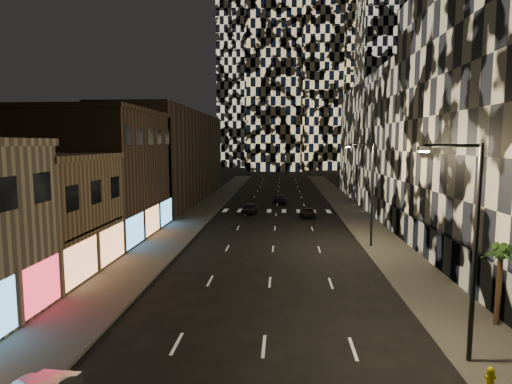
# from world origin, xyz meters

# --- Properties ---
(sidewalk_left) EXTENTS (4.00, 120.00, 0.15)m
(sidewalk_left) POSITION_xyz_m (-10.00, 50.00, 0.07)
(sidewalk_left) COLOR #47443F
(sidewalk_left) RESTS_ON ground
(sidewalk_right) EXTENTS (4.00, 120.00, 0.15)m
(sidewalk_right) POSITION_xyz_m (10.00, 50.00, 0.07)
(sidewalk_right) COLOR #47443F
(sidewalk_right) RESTS_ON ground
(curb_left) EXTENTS (0.20, 120.00, 0.15)m
(curb_left) POSITION_xyz_m (-7.90, 50.00, 0.07)
(curb_left) COLOR #4C4C47
(curb_left) RESTS_ON ground
(curb_right) EXTENTS (0.20, 120.00, 0.15)m
(curb_right) POSITION_xyz_m (7.90, 50.00, 0.07)
(curb_right) COLOR #4C4C47
(curb_right) RESTS_ON ground
(retail_tan) EXTENTS (10.00, 10.00, 8.00)m
(retail_tan) POSITION_xyz_m (-17.00, 21.00, 4.00)
(retail_tan) COLOR #897252
(retail_tan) RESTS_ON ground
(retail_brown) EXTENTS (10.00, 15.00, 12.00)m
(retail_brown) POSITION_xyz_m (-17.00, 33.50, 6.00)
(retail_brown) COLOR #463427
(retail_brown) RESTS_ON ground
(retail_filler_left) EXTENTS (10.00, 40.00, 14.00)m
(retail_filler_left) POSITION_xyz_m (-17.00, 60.00, 7.00)
(retail_filler_left) COLOR #463427
(retail_filler_left) RESTS_ON ground
(midrise_base) EXTENTS (0.60, 25.00, 3.00)m
(midrise_base) POSITION_xyz_m (12.30, 24.50, 1.50)
(midrise_base) COLOR #383838
(midrise_base) RESTS_ON ground
(midrise_filler_right) EXTENTS (16.00, 40.00, 18.00)m
(midrise_filler_right) POSITION_xyz_m (20.00, 57.00, 9.00)
(midrise_filler_right) COLOR #232326
(midrise_filler_right) RESTS_ON ground
(tower_right_mid) EXTENTS (20.00, 20.00, 100.00)m
(tower_right_mid) POSITION_xyz_m (35.00, 135.00, 50.00)
(tower_right_mid) COLOR black
(tower_right_mid) RESTS_ON ground
(tower_left_back) EXTENTS (24.00, 24.00, 120.00)m
(tower_left_back) POSITION_xyz_m (-12.00, 165.00, 60.00)
(tower_left_back) COLOR black
(tower_left_back) RESTS_ON ground
(tower_center_low) EXTENTS (18.00, 18.00, 95.00)m
(tower_center_low) POSITION_xyz_m (-2.00, 140.00, 47.50)
(tower_center_low) COLOR black
(tower_center_low) RESTS_ON ground
(streetlight_near) EXTENTS (2.55, 0.25, 9.00)m
(streetlight_near) POSITION_xyz_m (8.35, 10.00, 5.35)
(streetlight_near) COLOR black
(streetlight_near) RESTS_ON sidewalk_right
(streetlight_far) EXTENTS (2.55, 0.25, 9.00)m
(streetlight_far) POSITION_xyz_m (8.35, 30.00, 5.35)
(streetlight_far) COLOR black
(streetlight_far) RESTS_ON sidewalk_right
(car_dark_midlane) EXTENTS (2.11, 4.29, 1.41)m
(car_dark_midlane) POSITION_xyz_m (-3.50, 47.34, 0.70)
(car_dark_midlane) COLOR black
(car_dark_midlane) RESTS_ON ground
(car_dark_oncoming) EXTENTS (1.92, 4.64, 1.34)m
(car_dark_oncoming) POSITION_xyz_m (0.50, 57.57, 0.67)
(car_dark_oncoming) COLOR black
(car_dark_oncoming) RESTS_ON ground
(car_dark_rightlane) EXTENTS (1.94, 3.92, 1.07)m
(car_dark_rightlane) POSITION_xyz_m (4.00, 45.40, 0.53)
(car_dark_rightlane) COLOR black
(car_dark_rightlane) RESTS_ON ground
(fire_hydrant) EXTENTS (0.39, 0.38, 0.81)m
(fire_hydrant) POSITION_xyz_m (8.50, 7.96, 0.53)
(fire_hydrant) COLOR #D9CE0C
(fire_hydrant) RESTS_ON sidewalk_right
(palm_tree) EXTENTS (2.10, 2.09, 4.13)m
(palm_tree) POSITION_xyz_m (11.50, 13.74, 3.56)
(palm_tree) COLOR #47331E
(palm_tree) RESTS_ON sidewalk_right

